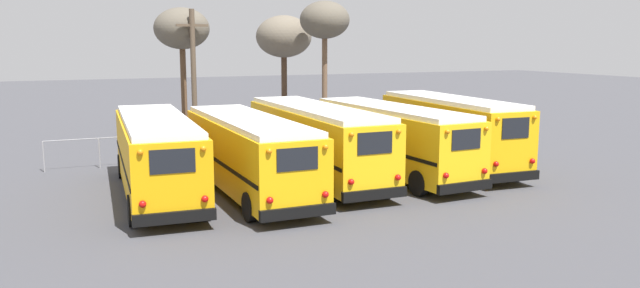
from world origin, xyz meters
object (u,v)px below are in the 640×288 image
object	(u,v)px
school_bus_3	(391,138)
school_bus_1	(248,152)
bare_tree_0	(182,30)
school_bus_4	(450,130)
bare_tree_2	(284,37)
utility_pole	(194,74)
school_bus_2	(316,140)
school_bus_0	(157,153)
bare_tree_1	(325,22)

from	to	relation	value
school_bus_3	school_bus_1	bearing A→B (deg)	-174.44
school_bus_1	bare_tree_0	distance (m)	15.46
school_bus_4	bare_tree_2	size ratio (longest dim) A/B	1.25
school_bus_4	utility_pole	bearing A→B (deg)	127.86
school_bus_1	school_bus_4	distance (m)	10.02
school_bus_1	utility_pole	size ratio (longest dim) A/B	1.37
bare_tree_0	utility_pole	bearing A→B (deg)	-81.99
school_bus_2	school_bus_4	world-z (taller)	school_bus_4
utility_pole	bare_tree_0	size ratio (longest dim) A/B	0.98
utility_pole	school_bus_0	bearing A→B (deg)	-108.48
school_bus_2	utility_pole	world-z (taller)	utility_pole
school_bus_0	school_bus_4	bearing A→B (deg)	0.66
school_bus_0	bare_tree_0	distance (m)	15.10
school_bus_1	school_bus_4	size ratio (longest dim) A/B	1.10
school_bus_0	bare_tree_2	distance (m)	21.53
school_bus_1	school_bus_2	distance (m)	3.53
school_bus_1	bare_tree_0	world-z (taller)	bare_tree_0
school_bus_4	school_bus_0	bearing A→B (deg)	-179.34
bare_tree_2	bare_tree_0	bearing A→B (deg)	-153.83
school_bus_2	bare_tree_1	xyz separation A→B (m)	(6.32, 13.47, 5.36)
school_bus_2	bare_tree_0	distance (m)	14.57
school_bus_4	school_bus_2	bearing A→B (deg)	178.39
school_bus_2	bare_tree_0	size ratio (longest dim) A/B	1.38
school_bus_4	bare_tree_1	xyz separation A→B (m)	(-0.32, 13.65, 5.30)
school_bus_0	school_bus_3	xyz separation A→B (m)	(9.97, -0.21, 0.01)
school_bus_0	utility_pole	bearing A→B (deg)	71.52
school_bus_2	bare_tree_0	xyz separation A→B (m)	(-2.86, 13.47, 4.77)
school_bus_0	utility_pole	world-z (taller)	utility_pole
bare_tree_2	school_bus_4	bearing A→B (deg)	-84.32
school_bus_1	school_bus_3	size ratio (longest dim) A/B	1.02
utility_pole	bare_tree_2	world-z (taller)	utility_pole
school_bus_2	bare_tree_2	xyz separation A→B (m)	(4.91, 17.28, 4.38)
school_bus_0	utility_pole	distance (m)	12.92
school_bus_1	utility_pole	distance (m)	13.15
school_bus_3	bare_tree_0	world-z (taller)	bare_tree_0
bare_tree_1	school_bus_1	bearing A→B (deg)	-123.32
utility_pole	bare_tree_2	size ratio (longest dim) A/B	1.00
school_bus_0	school_bus_4	world-z (taller)	school_bus_4
school_bus_1	utility_pole	world-z (taller)	utility_pole
school_bus_3	utility_pole	distance (m)	13.83
bare_tree_1	bare_tree_2	bearing A→B (deg)	110.36
school_bus_0	school_bus_2	size ratio (longest dim) A/B	0.98
school_bus_0	school_bus_4	distance (m)	13.29
school_bus_1	school_bus_2	size ratio (longest dim) A/B	0.97
school_bus_4	utility_pole	distance (m)	15.24
school_bus_1	school_bus_3	bearing A→B (deg)	5.56
school_bus_0	bare_tree_0	world-z (taller)	bare_tree_0
school_bus_2	school_bus_3	world-z (taller)	school_bus_2
school_bus_0	bare_tree_1	size ratio (longest dim) A/B	1.25
school_bus_2	school_bus_4	size ratio (longest dim) A/B	1.13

